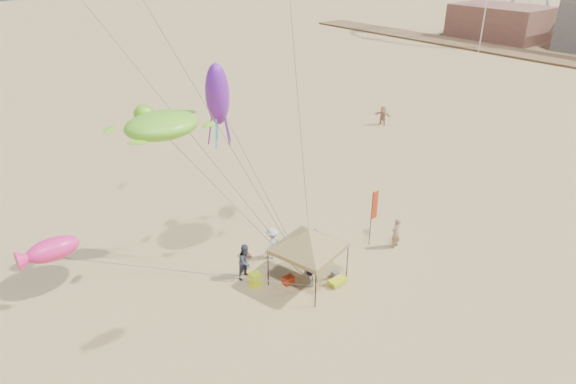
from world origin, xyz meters
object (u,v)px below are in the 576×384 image
at_px(person_near_a, 396,233).
at_px(person_far_c, 383,115).
at_px(canopy_tent, 309,232).
at_px(cooler_blue, 313,235).
at_px(cooler_red, 288,280).
at_px(lamp_north, 485,12).
at_px(chair_green, 326,256).
at_px(person_near_c, 272,243).
at_px(chair_yellow, 255,279).
at_px(person_near_b, 246,261).
at_px(beach_cart, 338,281).
at_px(feather_flag, 374,209).

height_order(person_near_a, person_far_c, person_near_a).
distance_m(canopy_tent, cooler_blue, 4.87).
distance_m(canopy_tent, person_near_a, 6.06).
xyz_separation_m(cooler_red, lamp_north, (56.24, 24.51, 5.33)).
bearing_deg(person_far_c, cooler_red, -82.89).
height_order(chair_green, person_near_c, person_near_c).
distance_m(chair_yellow, person_near_b, 1.01).
height_order(beach_cart, person_near_b, person_near_b).
relative_size(chair_green, beach_cart, 0.78).
bearing_deg(beach_cart, canopy_tent, 130.60).
height_order(canopy_tent, chair_green, canopy_tent).
height_order(cooler_red, cooler_blue, same).
bearing_deg(beach_cart, person_near_c, 104.30).
xyz_separation_m(person_near_c, lamp_north, (55.45, 22.25, 4.65)).
height_order(canopy_tent, lamp_north, lamp_north).
bearing_deg(person_far_c, person_near_c, -86.76).
bearing_deg(cooler_blue, cooler_red, -148.07).
bearing_deg(chair_green, person_far_c, 33.55).
relative_size(canopy_tent, person_near_c, 3.09).
bearing_deg(person_near_a, cooler_blue, -59.22).
bearing_deg(canopy_tent, person_near_a, -6.89).
relative_size(feather_flag, person_near_a, 1.81).
relative_size(cooler_red, chair_green, 0.77).
distance_m(cooler_blue, lamp_north, 57.21).
relative_size(cooler_blue, chair_yellow, 0.77).
distance_m(person_near_a, person_near_c, 6.69).
bearing_deg(chair_yellow, lamp_north, 22.30).
relative_size(canopy_tent, person_far_c, 3.09).
xyz_separation_m(canopy_tent, person_near_c, (-0.03, 2.76, -1.97)).
relative_size(beach_cart, person_near_b, 0.48).
distance_m(beach_cart, lamp_north, 60.63).
height_order(cooler_blue, person_near_b, person_near_b).
bearing_deg(chair_yellow, person_near_c, 32.55).
height_order(cooler_blue, person_far_c, person_far_c).
height_order(person_near_a, person_near_c, person_near_a).
height_order(person_near_b, person_far_c, person_near_b).
bearing_deg(feather_flag, cooler_blue, 129.47).
bearing_deg(person_near_c, beach_cart, 86.97).
distance_m(cooler_red, person_near_c, 2.49).
height_order(feather_flag, person_near_a, feather_flag).
xyz_separation_m(chair_yellow, lamp_north, (57.56, 23.60, 5.17)).
xyz_separation_m(chair_green, person_near_c, (-1.88, 2.12, 0.52)).
relative_size(feather_flag, lamp_north, 0.39).
relative_size(chair_yellow, person_far_c, 0.40).
distance_m(feather_flag, cooler_red, 6.13).
height_order(feather_flag, chair_green, feather_flag).
xyz_separation_m(cooler_red, person_near_c, (0.79, 2.26, 0.68)).
bearing_deg(canopy_tent, feather_flag, 4.23).
bearing_deg(cooler_blue, person_near_a, -52.01).
bearing_deg(chair_green, cooler_red, -176.99).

